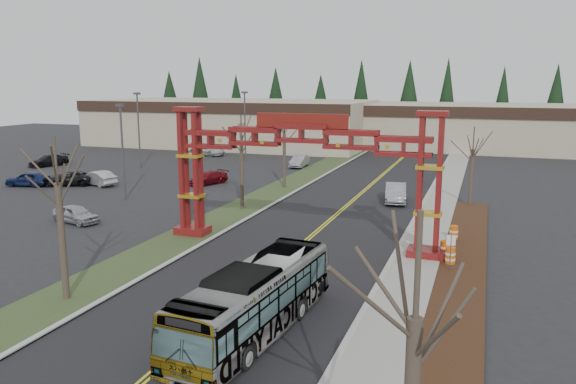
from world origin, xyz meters
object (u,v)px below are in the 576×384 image
at_px(gateway_arch, 301,155).
at_px(parked_car_far_a, 299,161).
at_px(parked_car_mid_b, 28,179).
at_px(bare_tree_median_mid, 241,142).
at_px(bare_tree_right_near, 415,321).
at_px(parked_car_near_b, 98,178).
at_px(retail_building_east, 481,126).
at_px(bare_tree_median_far, 284,134).
at_px(parked_car_mid_a, 208,178).
at_px(silver_sedan, 396,193).
at_px(parked_car_near_c, 67,178).
at_px(parked_car_far_b, 208,150).
at_px(light_pole_mid, 138,124).
at_px(barrel_north, 454,233).
at_px(barrel_mid, 445,250).
at_px(parked_car_far_c, 48,160).
at_px(street_sign, 451,246).
at_px(barrel_south, 450,256).
at_px(light_pole_far, 245,121).
at_px(bare_tree_median_near, 58,184).
at_px(retail_building_west, 233,122).
at_px(bare_tree_right_far, 473,150).
at_px(parked_car_near_a, 76,214).
at_px(transit_bus, 255,300).
at_px(light_pole_near, 122,145).

xyz_separation_m(gateway_arch, parked_car_far_a, (-11.00, 32.78, -5.24)).
bearing_deg(gateway_arch, parked_car_mid_b, 161.82).
height_order(bare_tree_median_mid, bare_tree_right_near, bare_tree_right_near).
bearing_deg(bare_tree_right_near, parked_car_near_b, 134.48).
relative_size(gateway_arch, parked_car_mid_b, 4.12).
relative_size(retail_building_east, bare_tree_median_mid, 4.81).
distance_m(bare_tree_median_mid, bare_tree_median_far, 10.40).
xyz_separation_m(gateway_arch, parked_car_mid_a, (-16.20, 18.16, -5.32)).
bearing_deg(silver_sedan, retail_building_east, 73.48).
bearing_deg(parked_car_mid_b, parked_car_near_c, 104.84).
xyz_separation_m(silver_sedan, parked_car_mid_a, (-19.92, 2.49, -0.18)).
bearing_deg(parked_car_near_b, parked_car_mid_a, 131.36).
height_order(parked_car_far_b, light_pole_mid, light_pole_mid).
relative_size(bare_tree_median_far, barrel_north, 7.24).
bearing_deg(bare_tree_median_far, bare_tree_right_near, -67.07).
bearing_deg(barrel_mid, parked_car_far_c, 155.87).
distance_m(parked_car_near_b, street_sign, 39.57).
relative_size(street_sign, barrel_south, 1.96).
xyz_separation_m(light_pole_mid, barrel_south, (39.17, -26.70, -4.82)).
distance_m(gateway_arch, parked_car_far_c, 47.62).
distance_m(parked_car_far_a, street_sign, 40.55).
xyz_separation_m(retail_building_east, parked_car_near_b, (-36.69, -48.23, -2.75)).
height_order(light_pole_far, barrel_south, light_pole_far).
bearing_deg(barrel_north, parked_car_mid_b, 171.38).
xyz_separation_m(bare_tree_median_far, bare_tree_right_near, (18.00, -42.54, 0.72)).
distance_m(bare_tree_median_near, bare_tree_median_far, 31.58).
bearing_deg(bare_tree_median_far, gateway_arch, -67.05).
bearing_deg(parked_car_far_b, parked_car_mid_a, -137.02).
xyz_separation_m(gateway_arch, bare_tree_right_near, (10.00, -23.65, 0.19)).
height_order(retail_building_west, parked_car_mid_a, retail_building_west).
height_order(retail_building_east, bare_tree_median_far, bare_tree_median_far).
bearing_deg(bare_tree_median_near, parked_car_mid_b, 136.86).
relative_size(parked_car_mid_a, street_sign, 2.10).
relative_size(bare_tree_median_far, street_sign, 3.54).
bearing_deg(barrel_north, bare_tree_median_far, 140.23).
bearing_deg(gateway_arch, barrel_north, 25.40).
distance_m(parked_car_far_b, bare_tree_right_far, 43.74).
bearing_deg(parked_car_near_a, parked_car_far_a, 1.70).
xyz_separation_m(transit_bus, barrel_north, (7.08, 17.53, -0.99)).
distance_m(retail_building_west, parked_car_mid_a, 38.49).
bearing_deg(silver_sedan, gateway_arch, -112.11).
relative_size(parked_car_near_c, barrel_south, 4.76).
distance_m(silver_sedan, parked_car_mid_a, 20.07).
height_order(parked_car_far_a, barrel_north, parked_car_far_a).
xyz_separation_m(retail_building_west, parked_car_mid_a, (13.80, -35.80, -3.10)).
bearing_deg(parked_car_far_a, parked_car_near_c, -135.73).
relative_size(parked_car_near_a, parked_car_far_a, 0.90).
relative_size(bare_tree_median_near, bare_tree_right_far, 1.18).
bearing_deg(light_pole_near, bare_tree_right_near, -47.34).
distance_m(retail_building_west, light_pole_far, 20.69).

